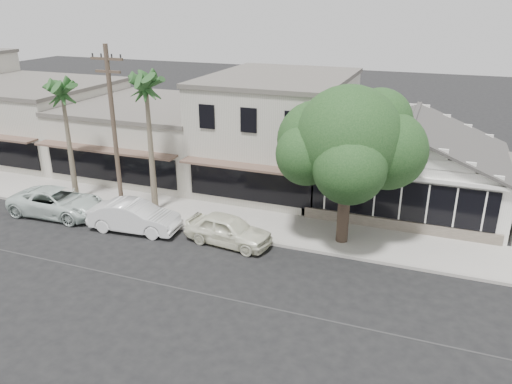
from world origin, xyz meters
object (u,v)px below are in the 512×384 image
at_px(utility_pole, 114,130).
at_px(car_0, 228,230).
at_px(car_2, 58,202).
at_px(shade_tree, 348,142).
at_px(car_1, 134,217).

relative_size(utility_pole, car_0, 2.11).
xyz_separation_m(car_2, shade_tree, (15.02, 2.27, 4.25)).
relative_size(car_0, shade_tree, 0.56).
bearing_deg(car_2, car_0, -91.82).
xyz_separation_m(car_1, shade_tree, (10.02, 2.49, 4.22)).
xyz_separation_m(utility_pole, shade_tree, (11.55, 1.34, 0.19)).
distance_m(utility_pole, car_2, 5.42).
xyz_separation_m(car_0, shade_tree, (5.02, 2.15, 4.26)).
bearing_deg(car_1, utility_pole, 48.19).
relative_size(utility_pole, car_1, 1.94).
bearing_deg(utility_pole, car_1, -36.96).
height_order(car_1, shade_tree, shade_tree).
height_order(car_0, shade_tree, shade_tree).
relative_size(car_1, shade_tree, 0.61).
distance_m(car_1, shade_tree, 11.15).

